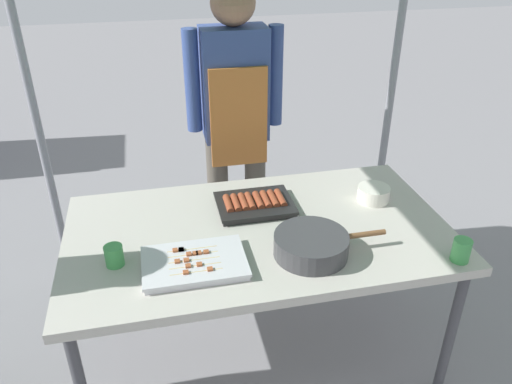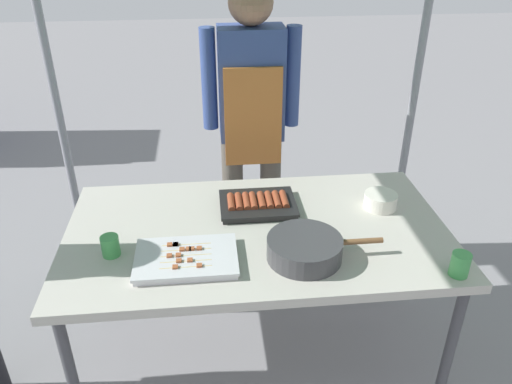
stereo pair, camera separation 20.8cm
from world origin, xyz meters
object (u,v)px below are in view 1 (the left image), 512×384
(cooking_wok, at_px, (312,244))
(drink_cup_near_edge, at_px, (461,250))
(stall_table, at_px, (259,239))
(condiment_bowl, at_px, (373,194))
(drink_cup_by_wok, at_px, (114,256))
(tray_meat_skewers, at_px, (194,263))
(vendor_woman, at_px, (235,111))
(tray_grilled_sausages, at_px, (255,204))

(cooking_wok, relative_size, drink_cup_near_edge, 4.87)
(stall_table, xyz_separation_m, condiment_bowl, (0.57, 0.12, 0.09))
(drink_cup_near_edge, xyz_separation_m, drink_cup_by_wok, (-1.28, 0.26, -0.00))
(stall_table, bearing_deg, tray_meat_skewers, -145.53)
(cooking_wok, relative_size, condiment_bowl, 3.07)
(stall_table, height_order, tray_meat_skewers, tray_meat_skewers)
(stall_table, distance_m, drink_cup_by_wok, 0.60)
(tray_meat_skewers, relative_size, cooking_wok, 0.86)
(condiment_bowl, xyz_separation_m, drink_cup_near_edge, (0.13, -0.50, 0.01))
(stall_table, height_order, vendor_woman, vendor_woman)
(stall_table, height_order, tray_grilled_sausages, tray_grilled_sausages)
(stall_table, bearing_deg, condiment_bowl, 11.83)
(cooking_wok, relative_size, drink_cup_by_wok, 5.44)
(stall_table, relative_size, tray_meat_skewers, 4.13)
(tray_grilled_sausages, height_order, condiment_bowl, condiment_bowl)
(cooking_wok, xyz_separation_m, vendor_woman, (-0.11, 1.03, 0.18))
(drink_cup_by_wok, bearing_deg, stall_table, 11.86)
(tray_grilled_sausages, distance_m, cooking_wok, 0.41)
(tray_grilled_sausages, distance_m, tray_meat_skewers, 0.48)
(vendor_woman, bearing_deg, tray_meat_skewers, 71.09)
(condiment_bowl, xyz_separation_m, drink_cup_by_wok, (-1.15, -0.24, 0.01))
(stall_table, xyz_separation_m, cooking_wok, (0.16, -0.22, 0.10))
(stall_table, relative_size, vendor_woman, 0.97)
(tray_grilled_sausages, bearing_deg, tray_meat_skewers, -130.21)
(tray_meat_skewers, xyz_separation_m, drink_cup_by_wok, (-0.29, 0.08, 0.02))
(drink_cup_by_wok, bearing_deg, condiment_bowl, 11.85)
(tray_meat_skewers, distance_m, cooking_wok, 0.45)
(stall_table, distance_m, drink_cup_near_edge, 0.80)
(condiment_bowl, bearing_deg, drink_cup_near_edge, -74.96)
(cooking_wok, xyz_separation_m, drink_cup_near_edge, (0.54, -0.16, -0.00))
(drink_cup_near_edge, distance_m, drink_cup_by_wok, 1.31)
(tray_grilled_sausages, height_order, tray_meat_skewers, tray_grilled_sausages)
(tray_grilled_sausages, distance_m, condiment_bowl, 0.55)
(stall_table, relative_size, tray_grilled_sausages, 4.73)
(tray_meat_skewers, xyz_separation_m, condiment_bowl, (0.86, 0.32, 0.02))
(tray_grilled_sausages, bearing_deg, cooking_wok, -70.15)
(tray_grilled_sausages, relative_size, vendor_woman, 0.21)
(cooking_wok, distance_m, vendor_woman, 1.05)
(drink_cup_by_wok, relative_size, vendor_woman, 0.05)
(drink_cup_near_edge, relative_size, drink_cup_by_wok, 1.12)
(stall_table, distance_m, cooking_wok, 0.29)
(tray_meat_skewers, height_order, drink_cup_near_edge, drink_cup_near_edge)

